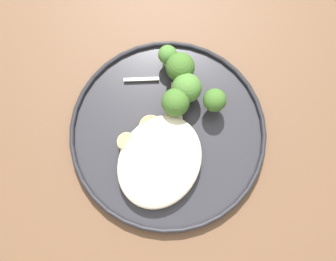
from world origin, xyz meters
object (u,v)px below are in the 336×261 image
at_px(broccoli_floret_rear_charred, 176,103).
at_px(seared_scallop_on_noodles, 176,120).
at_px(seared_scallop_rear_pale, 154,158).
at_px(seared_scallop_large_seared, 151,127).
at_px(broccoli_floret_center_pile, 184,87).
at_px(broccoli_floret_right_tilted, 180,67).
at_px(dinner_plate, 168,132).
at_px(seared_scallop_half_hidden, 127,142).
at_px(broccoli_floret_split_head, 168,56).
at_px(broccoli_floret_front_edge, 215,101).

bearing_deg(broccoli_floret_rear_charred, seared_scallop_on_noodles, -151.06).
bearing_deg(broccoli_floret_rear_charred, seared_scallop_rear_pale, -176.93).
height_order(seared_scallop_large_seared, broccoli_floret_center_pile, broccoli_floret_center_pile).
height_order(seared_scallop_rear_pale, broccoli_floret_right_tilted, broccoli_floret_right_tilted).
height_order(dinner_plate, seared_scallop_large_seared, seared_scallop_large_seared).
bearing_deg(seared_scallop_rear_pale, seared_scallop_half_hidden, 85.98).
relative_size(seared_scallop_on_noodles, seared_scallop_large_seared, 0.80).
distance_m(seared_scallop_rear_pale, broccoli_floret_split_head, 0.15).
xyz_separation_m(broccoli_floret_split_head, broccoli_floret_front_edge, (-0.04, -0.09, 0.00)).
xyz_separation_m(seared_scallop_rear_pale, seared_scallop_large_seared, (0.04, 0.02, 0.00)).
height_order(broccoli_floret_right_tilted, broccoli_floret_split_head, broccoli_floret_right_tilted).
relative_size(seared_scallop_half_hidden, broccoli_floret_right_tilted, 0.50).
distance_m(seared_scallop_rear_pale, broccoli_floret_center_pile, 0.11).
relative_size(dinner_plate, broccoli_floret_front_edge, 5.85).
height_order(seared_scallop_rear_pale, broccoli_floret_rear_charred, broccoli_floret_rear_charred).
relative_size(seared_scallop_half_hidden, broccoli_floret_rear_charred, 0.50).
height_order(seared_scallop_half_hidden, broccoli_floret_center_pile, broccoli_floret_center_pile).
height_order(seared_scallop_half_hidden, broccoli_floret_rear_charred, broccoli_floret_rear_charred).
xyz_separation_m(broccoli_floret_rear_charred, broccoli_floret_front_edge, (0.03, -0.05, -0.00)).
bearing_deg(broccoli_floret_rear_charred, seared_scallop_large_seared, 155.41).
bearing_deg(seared_scallop_half_hidden, seared_scallop_large_seared, -29.82).
height_order(broccoli_floret_right_tilted, broccoli_floret_front_edge, broccoli_floret_right_tilted).
xyz_separation_m(broccoli_floret_right_tilted, broccoli_floret_split_head, (0.01, 0.03, -0.01)).
distance_m(seared_scallop_large_seared, broccoli_floret_front_edge, 0.10).
distance_m(seared_scallop_on_noodles, broccoli_floret_rear_charred, 0.03).
bearing_deg(seared_scallop_on_noodles, broccoli_floret_front_edge, -41.48).
bearing_deg(broccoli_floret_split_head, broccoli_floret_rear_charred, -146.07).
distance_m(dinner_plate, broccoli_floret_front_edge, 0.08).
bearing_deg(broccoli_floret_center_pile, seared_scallop_large_seared, 163.70).
relative_size(seared_scallop_on_noodles, broccoli_floret_right_tilted, 0.48).
height_order(seared_scallop_large_seared, broccoli_floret_right_tilted, broccoli_floret_right_tilted).
xyz_separation_m(dinner_plate, broccoli_floret_rear_charred, (0.04, 0.01, 0.03)).
bearing_deg(broccoli_floret_right_tilted, broccoli_floret_front_edge, -110.79).
xyz_separation_m(seared_scallop_large_seared, broccoli_floret_right_tilted, (0.09, -0.00, 0.02)).
distance_m(dinner_plate, broccoli_floret_center_pile, 0.07).
height_order(seared_scallop_on_noodles, seared_scallop_large_seared, same).
relative_size(seared_scallop_rear_pale, broccoli_floret_center_pile, 0.53).
height_order(broccoli_floret_rear_charred, broccoli_floret_split_head, broccoli_floret_rear_charred).
relative_size(dinner_plate, seared_scallop_large_seared, 8.94).
height_order(seared_scallop_on_noodles, broccoli_floret_center_pile, broccoli_floret_center_pile).
bearing_deg(broccoli_floret_front_edge, seared_scallop_large_seared, 135.53).
relative_size(dinner_plate, broccoli_floret_split_head, 6.58).
xyz_separation_m(seared_scallop_large_seared, broccoli_floret_split_head, (0.11, 0.02, 0.01)).
bearing_deg(broccoli_floret_right_tilted, seared_scallop_large_seared, 178.35).
bearing_deg(seared_scallop_large_seared, broccoli_floret_center_pile, -16.30).
bearing_deg(seared_scallop_large_seared, dinner_plate, -76.13).
height_order(broccoli_floret_split_head, broccoli_floret_front_edge, broccoli_floret_front_edge).
relative_size(seared_scallop_rear_pale, seared_scallop_half_hidden, 1.05).
distance_m(seared_scallop_large_seared, broccoli_floret_split_head, 0.11).
bearing_deg(seared_scallop_on_noodles, seared_scallop_half_hidden, 140.88).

